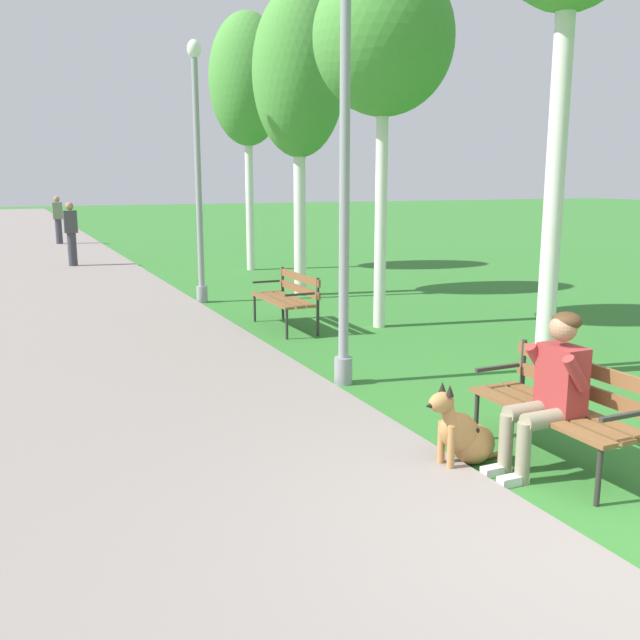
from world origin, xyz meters
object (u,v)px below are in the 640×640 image
Objects in this scene: birch_tree_fourth at (299,76)px; lamp_post_mid at (198,171)px; person_seated_on_near_bench at (550,387)px; pedestrian_further_distant at (58,220)px; park_bench_near at (563,402)px; birch_tree_fifth at (247,81)px; park_bench_mid at (288,295)px; pedestrian_distant at (71,234)px; dog_shepherd at (464,434)px; birch_tree_third at (384,40)px; lamp_post_near at (345,161)px.

lamp_post_mid is at bearing -179.29° from birch_tree_fourth.
pedestrian_further_distant reaches higher than person_seated_on_near_bench.
park_bench_near is at bearing -84.55° from pedestrian_further_distant.
birch_tree_fifth is (0.39, 4.10, 0.41)m from birch_tree_fourth.
park_bench_mid is at bearing -104.27° from birch_tree_fifth.
pedestrian_distant is (-3.99, 2.36, -3.67)m from birch_tree_fifth.
person_seated_on_near_bench is at bearing -91.67° from park_bench_mid.
dog_shepherd is (-0.52, 0.35, -0.42)m from person_seated_on_near_bench.
birch_tree_third reaches higher than park_bench_mid.
birch_tree_third is (1.48, 5.31, 3.48)m from person_seated_on_near_bench.
birch_tree_fourth is 0.93× the size of birch_tree_fifth.
park_bench_mid is at bearing 90.39° from park_bench_near.
park_bench_near is at bearing -98.88° from birch_tree_fourth.
pedestrian_further_distant is at bearing 96.22° from lamp_post_mid.
person_seated_on_near_bench reaches higher than park_bench_mid.
pedestrian_further_distant is (-1.35, 21.47, 0.58)m from dog_shepherd.
birch_tree_fourth is at bearing -95.40° from birch_tree_fifth.
lamp_post_near is 2.83× the size of pedestrian_distant.
lamp_post_near is 19.16m from pedestrian_further_distant.
pedestrian_further_distant is at bearing 101.45° from birch_tree_third.
birch_tree_fourth is (1.33, 8.51, 3.58)m from park_bench_near.
park_bench_near is 6.51m from birch_tree_third.
pedestrian_further_distant is at bearing 104.43° from birch_tree_fourth.
dog_shepherd is at bearing 145.97° from person_seated_on_near_bench.
dog_shepherd is at bearing -101.20° from birch_tree_fifth.
birch_tree_third is 3.20× the size of pedestrian_distant.
birch_tree_fifth is (0.45, 7.38, 0.34)m from birch_tree_third.
lamp_post_mid is at bearing -83.78° from pedestrian_further_distant.
lamp_post_mid is at bearing 89.34° from dog_shepherd.
birch_tree_third reaches higher than lamp_post_mid.
pedestrian_distant is (-1.68, 12.26, -1.57)m from lamp_post_near.
birch_tree_fifth is (1.93, 12.69, 3.83)m from person_seated_on_near_bench.
person_seated_on_near_bench is 0.75m from dog_shepherd.
park_bench_mid is at bearing -82.76° from pedestrian_further_distant.
lamp_post_near is at bearing -100.32° from park_bench_mid.
pedestrian_further_distant is (-1.49, 19.03, -1.57)m from lamp_post_near.
dog_shepherd is 0.50× the size of pedestrian_further_distant.
lamp_post_near is at bearing -103.09° from birch_tree_fifth.
park_bench_near is at bearing -20.90° from dog_shepherd.
pedestrian_further_distant reaches higher than park_bench_mid.
birch_tree_fifth is at bearing 75.73° from park_bench_mid.
pedestrian_distant is 6.77m from pedestrian_further_distant.
person_seated_on_near_bench is at bearing -34.03° from dog_shepherd.
park_bench_near and park_bench_mid have the same top height.
lamp_post_near reaches higher than pedestrian_further_distant.
lamp_post_mid is 0.81× the size of birch_tree_fourth.
birch_tree_third is (1.90, -3.25, 1.80)m from lamp_post_mid.
lamp_post_near is 10.38m from birch_tree_fifth.
park_bench_near is at bearing -85.75° from lamp_post_mid.
person_seated_on_near_bench is 9.37m from birch_tree_fourth.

